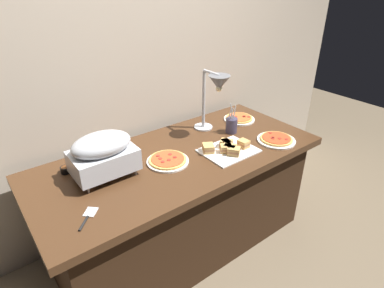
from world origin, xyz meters
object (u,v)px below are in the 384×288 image
Objects in this scene: chafing_dish at (103,153)px; pizza_plate_center at (276,139)px; utensil_holder at (231,125)px; heat_lamp at (216,88)px; sandwich_platter at (228,148)px; sauce_cup_near at (66,169)px; serving_spatula at (87,217)px; pizza_plate_raised_stand at (239,118)px; pizza_plate_front at (168,160)px.

chafing_dish is 1.18m from pizza_plate_center.
chafing_dish is at bearing 178.60° from utensil_holder.
heat_lamp is 0.42m from sandwich_platter.
utensil_holder reaches higher than sauce_cup_near.
sandwich_platter is (0.76, -0.22, -0.13)m from chafing_dish.
utensil_holder reaches higher than serving_spatula.
heat_lamp is 0.47m from pizza_plate_raised_stand.
pizza_plate_front is at bearing 163.49° from pizza_plate_center.
pizza_plate_center is at bearing -52.42° from heat_lamp.
pizza_plate_front is 0.80m from pizza_plate_center.
sandwich_platter is 1.01m from sauce_cup_near.
heat_lamp reaches higher than pizza_plate_front.
pizza_plate_center is 0.42m from pizza_plate_raised_stand.
heat_lamp reaches higher than serving_spatula.
heat_lamp reaches higher than utensil_holder.
serving_spatula is (-1.09, -0.32, -0.34)m from heat_lamp.
heat_lamp is at bearing 14.10° from pizza_plate_front.
pizza_plate_center is 1.82× the size of serving_spatula.
sandwich_platter is 5.83× the size of sauce_cup_near.
pizza_plate_raised_stand is at bearing 30.79° from utensil_holder.
sauce_cup_near is at bearing 172.02° from heat_lamp.
chafing_dish is 0.28m from sauce_cup_near.
utensil_holder is (-0.15, 0.30, 0.05)m from pizza_plate_center.
pizza_plate_center is 0.34m from utensil_holder.
serving_spatula is at bearing -96.30° from sauce_cup_near.
utensil_holder reaches higher than pizza_plate_front.
sauce_cup_near is at bearing 159.24° from pizza_plate_center.
sauce_cup_near reaches higher than pizza_plate_center.
utensil_holder is at bearing 117.50° from pizza_plate_center.
pizza_plate_front is 0.41m from sandwich_platter.
sauce_cup_near is 0.26× the size of utensil_holder.
pizza_plate_center is at bearing -1.36° from serving_spatula.
sandwich_platter is at bearing -138.23° from utensil_holder.
chafing_dish is at bearing 164.24° from pizza_plate_center.
pizza_plate_raised_stand is at bearing 13.28° from pizza_plate_front.
pizza_plate_front is 1.14× the size of utensil_holder.
pizza_plate_raised_stand is at bearing 12.02° from heat_lamp.
heat_lamp is 1.18m from serving_spatula.
heat_lamp is 1.96× the size of utensil_holder.
pizza_plate_center is (1.13, -0.32, -0.14)m from chafing_dish.
sauce_cup_near is at bearing 157.00° from sandwich_platter.
sandwich_platter is at bearing -23.00° from sauce_cup_near.
sandwich_platter is (-0.43, -0.32, 0.01)m from pizza_plate_raised_stand.
serving_spatula is (-1.20, -0.26, -0.06)m from utensil_holder.
chafing_dish reaches higher than sandwich_platter.
pizza_plate_raised_stand is 1.36m from sauce_cup_near.
sauce_cup_near is at bearing 83.70° from serving_spatula.
pizza_plate_center is 1.36m from serving_spatula.
pizza_plate_front is at bearing -166.72° from pizza_plate_raised_stand.
chafing_dish reaches higher than pizza_plate_center.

